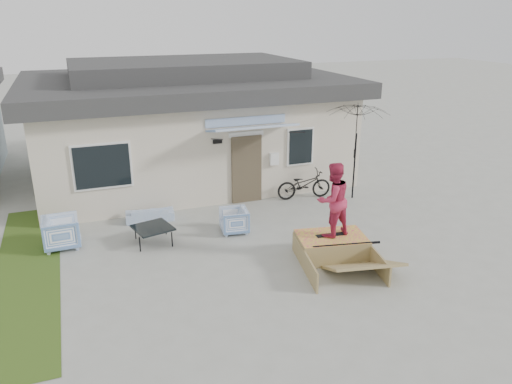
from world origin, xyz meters
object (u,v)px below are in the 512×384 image
object	(u,v)px
loveseat	(150,212)
skater	(333,199)
armchair_left	(61,231)
coffee_table	(153,235)
patio_umbrella	(356,144)
armchair_right	(234,219)
bicycle	(304,181)
skateboard	(331,235)
skate_ramp	(331,246)

from	to	relation	value
loveseat	skater	world-z (taller)	skater
armchair_left	coffee_table	size ratio (longest dim) A/B	0.99
armchair_left	patio_umbrella	size ratio (longest dim) A/B	0.39
loveseat	skater	distance (m)	5.42
armchair_right	bicycle	world-z (taller)	bicycle
bicycle	patio_umbrella	size ratio (longest dim) A/B	0.78
coffee_table	patio_umbrella	distance (m)	6.76
coffee_table	skater	bearing A→B (deg)	-29.93
armchair_right	skater	world-z (taller)	skater
coffee_table	skateboard	size ratio (longest dim) A/B	1.21
patio_umbrella	skate_ramp	world-z (taller)	patio_umbrella
armchair_right	bicycle	bearing A→B (deg)	127.78
loveseat	armchair_left	world-z (taller)	armchair_left
bicycle	loveseat	bearing A→B (deg)	97.21
coffee_table	armchair_right	bearing A→B (deg)	-2.55
skate_ramp	skateboard	bearing A→B (deg)	90.00
coffee_table	skater	xyz separation A→B (m)	(3.88, -2.23, 1.26)
armchair_right	armchair_left	bearing A→B (deg)	-91.20
bicycle	skate_ramp	distance (m)	4.06
loveseat	skater	size ratio (longest dim) A/B	0.75
armchair_right	patio_umbrella	world-z (taller)	patio_umbrella
armchair_right	skate_ramp	world-z (taller)	armchair_right
coffee_table	patio_umbrella	xyz separation A→B (m)	(6.50, 1.07, 1.53)
loveseat	skate_ramp	bearing A→B (deg)	140.00
patio_umbrella	skate_ramp	xyz separation A→B (m)	(-2.63, -3.36, -1.48)
loveseat	armchair_left	bearing A→B (deg)	27.99
loveseat	coffee_table	world-z (taller)	loveseat
skater	armchair_left	bearing A→B (deg)	-35.65
armchair_left	patio_umbrella	xyz separation A→B (m)	(8.67, 0.51, 1.31)
bicycle	skate_ramp	world-z (taller)	bicycle
patio_umbrella	bicycle	bearing A→B (deg)	160.49
patio_umbrella	skateboard	distance (m)	4.38
coffee_table	skateboard	xyz separation A→B (m)	(3.88, -2.23, 0.34)
loveseat	skater	bearing A→B (deg)	140.48
armchair_right	coffee_table	world-z (taller)	armchair_right
bicycle	coffee_table	bearing A→B (deg)	113.92
armchair_right	skater	size ratio (longest dim) A/B	0.41
skateboard	skater	distance (m)	0.92
armchair_right	coffee_table	xyz separation A→B (m)	(-2.14, 0.10, -0.14)
bicycle	patio_umbrella	xyz separation A→B (m)	(1.47, -0.52, 1.19)
armchair_left	skater	world-z (taller)	skater
skateboard	skater	xyz separation A→B (m)	(0.00, 0.00, 0.92)
armchair_right	patio_umbrella	size ratio (longest dim) A/B	0.32
armchair_left	armchair_right	bearing A→B (deg)	-100.44
armchair_right	skater	bearing A→B (deg)	46.63
armchair_right	patio_umbrella	xyz separation A→B (m)	(4.36, 1.17, 1.39)
skate_ramp	skateboard	distance (m)	0.30
armchair_left	coffee_table	xyz separation A→B (m)	(2.17, -0.56, -0.22)
loveseat	armchair_left	size ratio (longest dim) A/B	1.52
skateboard	skate_ramp	bearing A→B (deg)	-95.02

